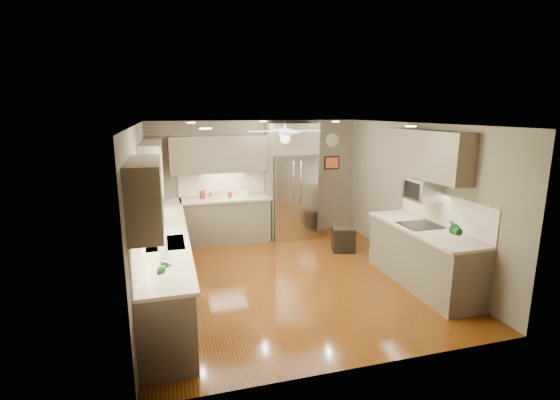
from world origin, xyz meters
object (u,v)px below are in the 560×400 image
canister_c (218,194)px  soap_bottle (154,229)px  canister_a (202,195)px  refrigerator (292,183)px  canister_d (230,195)px  paper_towel (163,247)px  potted_plant_left (165,268)px  bowl (245,196)px  canister_b (210,195)px  stool (343,239)px  microwave (423,190)px  potted_plant_right (456,229)px

canister_c → soap_bottle: (-1.22, -2.35, 0.02)m
canister_a → refrigerator: (1.88, -0.07, 0.17)m
canister_d → paper_towel: (-1.33, -3.29, 0.08)m
canister_a → paper_towel: paper_towel is taller
potted_plant_left → bowl: potted_plant_left is taller
bowl → paper_towel: paper_towel is taller
canister_b → canister_d: 0.40m
potted_plant_left → stool: bearing=39.8°
canister_c → microwave: 4.02m
canister_c → stool: 2.69m
canister_a → paper_towel: (-0.78, -3.32, 0.06)m
potted_plant_left → bowl: size_ratio=1.30×
canister_c → stool: (2.27, -1.21, -0.79)m
canister_d → soap_bottle: size_ratio=0.59×
canister_a → canister_d: canister_a is taller
soap_bottle → potted_plant_right: 4.22m
canister_d → soap_bottle: soap_bottle is taller
refrigerator → canister_a: bearing=177.8°
bowl → refrigerator: 1.04m
potted_plant_left → stool: potted_plant_left is taller
canister_c → potted_plant_right: (2.78, -3.70, 0.08)m
refrigerator → microwave: 3.03m
bowl → microwave: size_ratio=0.40×
potted_plant_right → microwave: 1.02m
soap_bottle → canister_c: bearing=62.6°
canister_b → stool: bearing=-26.2°
canister_b → bowl: (0.71, -0.01, -0.04)m
canister_b → bowl: bearing=-0.6°
potted_plant_right → stool: bearing=101.6°
microwave → potted_plant_right: bearing=-96.7°
stool → potted_plant_right: bearing=-78.4°
stool → canister_a: bearing=154.4°
canister_b → potted_plant_left: size_ratio=0.46×
soap_bottle → paper_towel: bearing=-82.4°
soap_bottle → microwave: microwave is taller
canister_a → potted_plant_left: 4.10m
canister_a → canister_b: canister_a is taller
soap_bottle → paper_towel: (0.13, -0.94, 0.03)m
canister_b → stool: size_ratio=0.25×
potted_plant_right → stool: potted_plant_right is taller
canister_c → potted_plant_left: (-1.07, -4.00, 0.05)m
canister_d → refrigerator: bearing=-1.8°
paper_towel → refrigerator: bearing=50.7°
refrigerator → potted_plant_left: bearing=-123.7°
potted_plant_left → canister_a: bearing=79.4°
canister_b → microwave: 4.13m
canister_c → canister_d: canister_c is taller
canister_d → potted_plant_right: (2.54, -3.70, 0.11)m
canister_a → stool: size_ratio=0.35×
canister_c → microwave: (2.89, -2.75, 0.45)m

